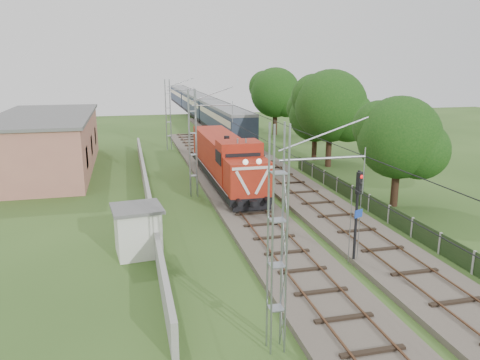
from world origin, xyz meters
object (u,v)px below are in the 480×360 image
object	(u,v)px
signal_post	(358,201)
coach_rake	(198,104)
relay_hut	(138,230)
locomotive	(226,159)

from	to	relation	value
signal_post	coach_rake	bearing A→B (deg)	88.23
coach_rake	relay_hut	distance (m)	62.17
coach_rake	signal_post	size ratio (longest dim) A/B	14.44
signal_post	relay_hut	distance (m)	11.31
locomotive	coach_rake	world-z (taller)	locomotive
locomotive	coach_rake	xyz separation A→B (m)	(5.00, 48.10, 0.36)
locomotive	relay_hut	world-z (taller)	locomotive
coach_rake	signal_post	distance (m)	64.91
locomotive	relay_hut	bearing A→B (deg)	-120.02
coach_rake	signal_post	world-z (taller)	signal_post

